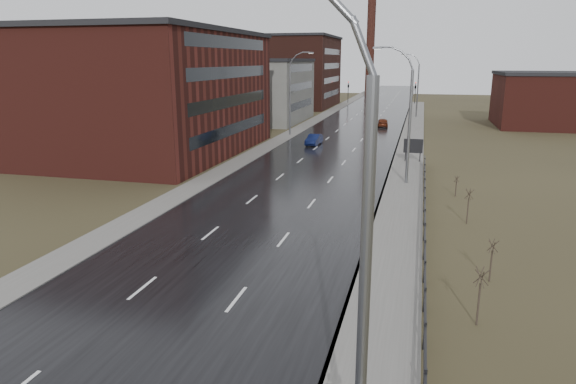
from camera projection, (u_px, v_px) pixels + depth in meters
The scene contains 23 objects.
road at pixel (344, 139), 68.13m from camera, with size 14.00×300.00×0.06m, color black.
sidewalk_right at pixel (403, 186), 42.59m from camera, with size 3.20×180.00×0.18m, color #595651.
curb_right at pixel (385, 185), 42.96m from camera, with size 0.16×180.00×0.18m, color slate.
sidewalk_left at pixel (285, 137), 70.11m from camera, with size 2.40×260.00×0.12m, color #595651.
warehouse_near at pixel (140, 92), 57.47m from camera, with size 22.44×28.56×13.50m.
warehouse_mid at pixel (257, 90), 88.05m from camera, with size 16.32×20.40×10.50m.
warehouse_far at pixel (276, 71), 116.77m from camera, with size 26.52×24.48×15.50m.
building_right at pixel (558, 99), 80.36m from camera, with size 18.36×16.32×8.50m.
smokestack at pixel (371, 42), 150.10m from camera, with size 2.70×2.70×30.70m.
streetlight_main at pixel (348, 278), 10.19m from camera, with size 3.91×0.29×12.11m.
streetlight_right_mid at pixel (406, 115), 42.12m from camera, with size 3.36×0.28×11.35m.
streetlight_left at pixel (292, 93), 70.42m from camera, with size 3.36×0.28×11.35m.
streetlight_right_far at pixel (416, 85), 92.75m from camera, with size 3.36×0.28×11.35m.
guardrail at pixel (425, 251), 26.38m from camera, with size 0.10×53.05×1.10m.
shrub_c at pixel (479, 295), 20.15m from camera, with size 0.58×0.61×2.44m.
shrub_d at pixel (491, 259), 24.23m from camera, with size 0.50×0.53×2.11m.
shrub_e at pixel (468, 205), 32.86m from camera, with size 0.55×0.58×2.31m.
shrub_f at pixel (456, 186), 39.54m from camera, with size 0.40×0.41×1.63m.
billboard at pixel (413, 147), 52.24m from camera, with size 1.92×0.17×2.50m.
traffic_light_left at pixel (348, 84), 125.18m from camera, with size 0.58×2.73×5.30m.
traffic_light_right at pixel (416, 85), 121.30m from camera, with size 0.58×2.73×5.30m.
car_near at pixel (314, 140), 63.45m from camera, with size 1.38×3.97×1.31m, color #0B133B.
car_far at pixel (383, 123), 80.80m from camera, with size 1.61×4.01×1.37m, color #531E0D.
Camera 1 is at (9.67, -7.44, 10.26)m, focal length 32.00 mm.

